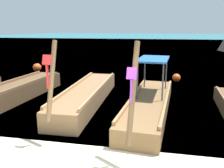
# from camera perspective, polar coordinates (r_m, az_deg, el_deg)

# --- Properties ---
(sea_water) EXTENTS (120.00, 120.00, 0.00)m
(sea_water) POSITION_cam_1_polar(r_m,az_deg,el_deg) (65.36, 10.20, 10.55)
(sea_water) COLOR #147A89
(sea_water) RESTS_ON ground
(longtail_boat_orange_ribbon) EXTENTS (1.48, 6.16, 2.40)m
(longtail_boat_orange_ribbon) POSITION_cam_1_polar(r_m,az_deg,el_deg) (10.40, -22.31, -1.92)
(longtail_boat_orange_ribbon) COLOR brown
(longtail_boat_orange_ribbon) RESTS_ON ground
(longtail_boat_red_ribbon) EXTENTS (1.27, 6.49, 2.58)m
(longtail_boat_red_ribbon) POSITION_cam_1_polar(r_m,az_deg,el_deg) (9.36, -6.00, -2.67)
(longtail_boat_red_ribbon) COLOR olive
(longtail_boat_red_ribbon) RESTS_ON ground
(longtail_boat_violet_ribbon) EXTENTS (1.67, 6.40, 2.61)m
(longtail_boat_violet_ribbon) POSITION_cam_1_polar(r_m,az_deg,el_deg) (8.38, 8.91, -4.66)
(longtail_boat_violet_ribbon) COLOR brown
(longtail_boat_violet_ribbon) RESTS_ON ground
(mooring_buoy_near) EXTENTS (0.44, 0.44, 0.44)m
(mooring_buoy_near) POSITION_cam_1_polar(r_m,az_deg,el_deg) (13.46, 15.07, 1.43)
(mooring_buoy_near) COLOR #EA5119
(mooring_buoy_near) RESTS_ON sea_water
(mooring_buoy_far) EXTENTS (0.56, 0.56, 0.56)m
(mooring_buoy_far) POSITION_cam_1_polar(r_m,az_deg,el_deg) (16.76, -17.39, 3.75)
(mooring_buoy_far) COLOR #EA5119
(mooring_buoy_far) RESTS_ON sea_water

